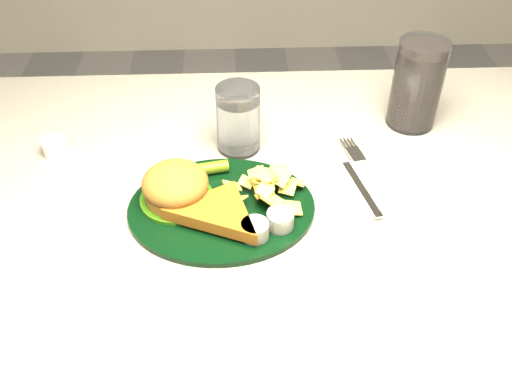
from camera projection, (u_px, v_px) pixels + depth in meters
table at (244, 349)px, 1.09m from camera, size 1.20×0.80×0.75m
dinner_plate at (221, 194)px, 0.82m from camera, size 0.28×0.24×0.06m
water_glass at (238, 119)px, 0.92m from camera, size 0.09×0.09×0.11m
cola_glass at (417, 84)px, 0.97m from camera, size 0.11×0.11×0.15m
fork_napkin at (360, 185)px, 0.88m from camera, size 0.17×0.20×0.01m
ramekin at (55, 146)px, 0.94m from camera, size 0.05×0.05×0.03m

